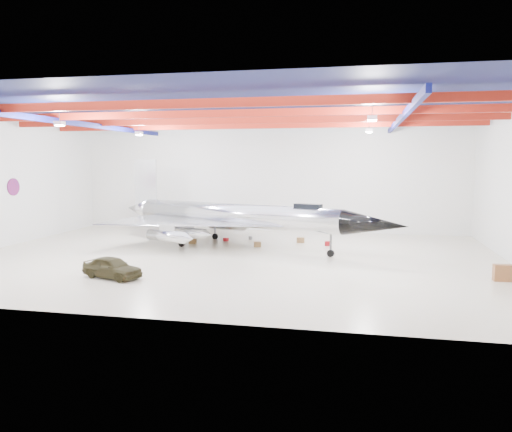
# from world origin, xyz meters

# --- Properties ---
(floor) EXTENTS (40.00, 40.00, 0.00)m
(floor) POSITION_xyz_m (0.00, 0.00, 0.00)
(floor) COLOR beige
(floor) RESTS_ON ground
(wall_back) EXTENTS (40.00, 0.00, 40.00)m
(wall_back) POSITION_xyz_m (0.00, 15.00, 5.50)
(wall_back) COLOR silver
(wall_back) RESTS_ON floor
(ceiling) EXTENTS (40.00, 40.00, 0.00)m
(ceiling) POSITION_xyz_m (0.00, 0.00, 11.00)
(ceiling) COLOR #0A0F38
(ceiling) RESTS_ON wall_back
(ceiling_structure) EXTENTS (39.50, 29.50, 1.08)m
(ceiling_structure) POSITION_xyz_m (0.00, 0.00, 10.32)
(ceiling_structure) COLOR maroon
(ceiling_structure) RESTS_ON ceiling
(wall_roundel) EXTENTS (0.10, 1.50, 1.50)m
(wall_roundel) POSITION_xyz_m (-19.94, 2.00, 5.00)
(wall_roundel) COLOR #B21414
(wall_roundel) RESTS_ON wall_left
(jet_aircraft) EXTENTS (26.11, 19.69, 7.38)m
(jet_aircraft) POSITION_xyz_m (-0.91, 4.68, 2.42)
(jet_aircraft) COLOR silver
(jet_aircraft) RESTS_ON floor
(jeep) EXTENTS (4.26, 2.67, 1.35)m
(jeep) POSITION_xyz_m (-5.53, -7.94, 0.68)
(jeep) COLOR #332E19
(jeep) RESTS_ON floor
(desk) EXTENTS (1.12, 0.59, 1.01)m
(desk) POSITION_xyz_m (18.00, -3.80, 0.51)
(desk) COLOR brown
(desk) RESTS_ON floor
(crate_ply) EXTENTS (0.60, 0.48, 0.41)m
(crate_ply) POSITION_xyz_m (-4.96, 5.49, 0.21)
(crate_ply) COLOR olive
(crate_ply) RESTS_ON floor
(toolbox_red) EXTENTS (0.52, 0.48, 0.29)m
(toolbox_red) POSITION_xyz_m (-2.44, 7.40, 0.15)
(toolbox_red) COLOR maroon
(toolbox_red) RESTS_ON floor
(parts_bin) EXTENTS (0.68, 0.55, 0.46)m
(parts_bin) POSITION_xyz_m (4.31, 7.89, 0.23)
(parts_bin) COLOR olive
(parts_bin) RESTS_ON floor
(crate_small) EXTENTS (0.40, 0.33, 0.28)m
(crate_small) POSITION_xyz_m (-5.86, 8.53, 0.14)
(crate_small) COLOR #59595B
(crate_small) RESTS_ON floor
(tool_chest) EXTENTS (0.54, 0.54, 0.39)m
(tool_chest) POSITION_xyz_m (6.74, 6.69, 0.19)
(tool_chest) COLOR maroon
(tool_chest) RESTS_ON floor
(oil_barrel) EXTENTS (0.69, 0.62, 0.41)m
(oil_barrel) POSITION_xyz_m (0.98, 5.05, 0.20)
(oil_barrel) COLOR olive
(oil_barrel) RESTS_ON floor
(spares_box) EXTENTS (0.37, 0.37, 0.32)m
(spares_box) POSITION_xyz_m (-0.43, 8.66, 0.16)
(spares_box) COLOR #59595B
(spares_box) RESTS_ON floor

